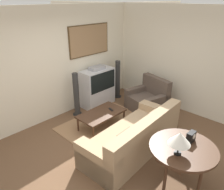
# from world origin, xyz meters

# --- Properties ---
(ground_plane) EXTENTS (12.00, 12.00, 0.00)m
(ground_plane) POSITION_xyz_m (0.00, 0.00, 0.00)
(ground_plane) COLOR brown
(wall_back) EXTENTS (12.00, 0.10, 2.70)m
(wall_back) POSITION_xyz_m (0.02, 2.13, 1.36)
(wall_back) COLOR beige
(wall_back) RESTS_ON ground_plane
(wall_right) EXTENTS (0.06, 12.00, 2.70)m
(wall_right) POSITION_xyz_m (2.63, 0.00, 1.35)
(wall_right) COLOR beige
(wall_right) RESTS_ON ground_plane
(area_rug) EXTENTS (2.03, 1.50, 0.01)m
(area_rug) POSITION_xyz_m (0.58, 0.89, 0.01)
(area_rug) COLOR #99704C
(area_rug) RESTS_ON ground_plane
(tv) EXTENTS (0.96, 0.46, 1.14)m
(tv) POSITION_xyz_m (1.22, 1.81, 0.54)
(tv) COLOR silver
(tv) RESTS_ON ground_plane
(couch) EXTENTS (2.28, 1.03, 0.83)m
(couch) POSITION_xyz_m (0.32, -0.22, 0.29)
(couch) COLOR tan
(couch) RESTS_ON ground_plane
(armchair) EXTENTS (1.01, 1.11, 0.89)m
(armchair) POSITION_xyz_m (1.93, 0.59, 0.29)
(armchair) COLOR brown
(armchair) RESTS_ON ground_plane
(coffee_table) EXTENTS (1.09, 0.62, 0.39)m
(coffee_table) POSITION_xyz_m (0.46, 0.87, 0.35)
(coffee_table) COLOR #472D1E
(coffee_table) RESTS_ON ground_plane
(console_table) EXTENTS (1.05, 1.05, 0.73)m
(console_table) POSITION_xyz_m (0.15, -1.29, 0.66)
(console_table) COLOR #472D1E
(console_table) RESTS_ON ground_plane
(table_lamp) EXTENTS (0.33, 0.33, 0.37)m
(table_lamp) POSITION_xyz_m (-0.06, -1.30, 1.00)
(table_lamp) COLOR black
(table_lamp) RESTS_ON console_table
(mantel_clock) EXTENTS (0.17, 0.10, 0.17)m
(mantel_clock) POSITION_xyz_m (0.36, -1.30, 0.82)
(mantel_clock) COLOR black
(mantel_clock) RESTS_ON console_table
(remote) EXTENTS (0.10, 0.17, 0.02)m
(remote) POSITION_xyz_m (0.71, 0.81, 0.40)
(remote) COLOR black
(remote) RESTS_ON coffee_table
(speaker_tower_left) EXTENTS (0.24, 0.24, 1.14)m
(speaker_tower_left) POSITION_xyz_m (0.44, 1.77, 0.54)
(speaker_tower_left) COLOR black
(speaker_tower_left) RESTS_ON ground_plane
(speaker_tower_right) EXTENTS (0.24, 0.24, 1.14)m
(speaker_tower_right) POSITION_xyz_m (2.00, 1.77, 0.54)
(speaker_tower_right) COLOR black
(speaker_tower_right) RESTS_ON ground_plane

